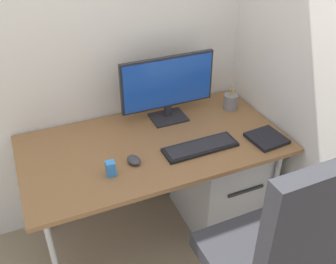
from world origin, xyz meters
TOP-DOWN VIEW (x-y plane):
  - ground_plane at (0.00, 0.00)m, footprint 8.00×8.00m
  - wall_side_right at (0.74, -0.27)m, footprint 0.04×2.58m
  - desk at (0.00, 0.00)m, footprint 1.41×0.74m
  - office_chair at (0.21, -0.83)m, footprint 0.60×0.62m
  - filing_cabinet at (0.44, -0.00)m, footprint 0.46×0.55m
  - monitor at (0.17, 0.21)m, footprint 0.56×0.16m
  - keyboard at (0.21, -0.15)m, footprint 0.40×0.14m
  - mouse at (-0.16, -0.12)m, footprint 0.07×0.09m
  - pen_holder at (0.57, 0.16)m, footprint 0.09×0.09m
  - notebook at (0.57, -0.22)m, footprint 0.19×0.20m
  - desk_clamp_accessory at (-0.29, -0.17)m, footprint 0.04×0.04m

SIDE VIEW (x-z plane):
  - ground_plane at x=0.00m, z-range 0.00..0.00m
  - filing_cabinet at x=0.44m, z-range 0.00..0.62m
  - office_chair at x=0.21m, z-range 0.04..1.20m
  - desk at x=0.00m, z-range 0.31..1.02m
  - keyboard at x=0.21m, z-range 0.71..0.73m
  - notebook at x=0.57m, z-range 0.71..0.73m
  - mouse at x=-0.16m, z-range 0.71..0.74m
  - desk_clamp_accessory at x=-0.29m, z-range 0.71..0.79m
  - pen_holder at x=0.57m, z-range 0.67..0.84m
  - monitor at x=0.17m, z-range 0.73..1.12m
  - wall_side_right at x=0.74m, z-range 0.00..2.80m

